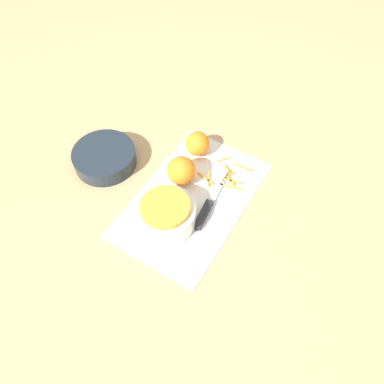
{
  "coord_description": "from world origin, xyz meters",
  "views": [
    {
      "loc": [
        -0.51,
        -0.31,
        0.86
      ],
      "look_at": [
        0.0,
        0.0,
        0.04
      ],
      "focal_mm": 35.0,
      "sensor_mm": 36.0,
      "label": 1
    }
  ],
  "objects": [
    {
      "name": "ground_plane",
      "position": [
        0.0,
        0.0,
        0.0
      ],
      "size": [
        4.0,
        4.0,
        0.0
      ],
      "primitive_type": "plane",
      "color": "tan"
    },
    {
      "name": "cutting_board",
      "position": [
        0.0,
        0.0,
        0.0
      ],
      "size": [
        0.45,
        0.28,
        0.01
      ],
      "color": "silver",
      "rests_on": "ground_plane"
    },
    {
      "name": "bowl_speckled",
      "position": [
        -0.1,
        0.02,
        0.04
      ],
      "size": [
        0.16,
        0.16,
        0.07
      ],
      "color": "silver",
      "rests_on": "cutting_board"
    },
    {
      "name": "bowl_dark",
      "position": [
        -0.02,
        0.29,
        0.02
      ],
      "size": [
        0.18,
        0.18,
        0.05
      ],
      "color": "#1E2833",
      "rests_on": "ground_plane"
    },
    {
      "name": "knife",
      "position": [
        -0.01,
        -0.05,
        0.01
      ],
      "size": [
        0.22,
        0.05,
        0.02
      ],
      "rotation": [
        0.0,
        0.0,
        0.13
      ],
      "color": "#232328",
      "rests_on": "cutting_board"
    },
    {
      "name": "orange_left",
      "position": [
        0.16,
        0.08,
        0.04
      ],
      "size": [
        0.07,
        0.07,
        0.07
      ],
      "color": "orange",
      "rests_on": "cutting_board"
    },
    {
      "name": "orange_right",
      "position": [
        0.04,
        0.06,
        0.05
      ],
      "size": [
        0.08,
        0.08,
        0.08
      ],
      "color": "orange",
      "rests_on": "cutting_board"
    },
    {
      "name": "peel_pile",
      "position": [
        0.12,
        -0.04,
        0.01
      ],
      "size": [
        0.13,
        0.13,
        0.01
      ],
      "color": "gold",
      "rests_on": "cutting_board"
    }
  ]
}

